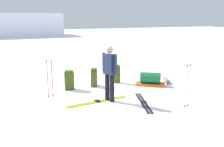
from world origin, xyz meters
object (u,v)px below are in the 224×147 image
(gear_sled, at_px, (150,79))
(ski_poles_planted_far, at_px, (50,77))
(skier_standing, at_px, (110,71))
(backpack_bright, at_px, (69,80))
(ski_pair_near, at_px, (143,102))
(backpack_small_spare, at_px, (115,74))
(sleeping_mat_rolled, at_px, (166,81))
(ski_poles_planted_near, at_px, (187,84))
(backpack_large_dark, at_px, (94,78))
(ski_pair_far, at_px, (97,102))

(gear_sled, bearing_deg, ski_poles_planted_far, -178.63)
(skier_standing, bearing_deg, backpack_bright, 117.08)
(backpack_bright, relative_size, ski_poles_planted_far, 0.56)
(ski_pair_near, height_order, ski_poles_planted_far, ski_poles_planted_far)
(backpack_small_spare, bearing_deg, sleeping_mat_rolled, -23.94)
(backpack_small_spare, relative_size, ski_poles_planted_far, 0.58)
(ski_pair_near, bearing_deg, backpack_bright, 127.79)
(backpack_bright, bearing_deg, ski_poles_planted_near, -49.44)
(backpack_bright, bearing_deg, ski_poles_planted_far, -138.32)
(skier_standing, distance_m, ski_pair_near, 1.40)
(sleeping_mat_rolled, bearing_deg, backpack_large_dark, 167.61)
(ski_pair_near, bearing_deg, ski_poles_planted_near, -43.08)
(ski_poles_planted_far, bearing_deg, backpack_large_dark, 24.18)
(ski_poles_planted_far, height_order, gear_sled, ski_poles_planted_far)
(backpack_large_dark, distance_m, backpack_small_spare, 0.96)
(skier_standing, relative_size, ski_poles_planted_far, 1.39)
(gear_sled, bearing_deg, ski_poles_planted_near, -96.81)
(ski_pair_near, relative_size, backpack_bright, 2.62)
(ski_pair_far, height_order, ski_poles_planted_far, ski_poles_planted_far)
(sleeping_mat_rolled, bearing_deg, ski_poles_planted_far, -177.92)
(ski_pair_near, xyz_separation_m, backpack_large_dark, (-0.79, 2.33, 0.31))
(gear_sled, height_order, sleeping_mat_rolled, gear_sled)
(ski_poles_planted_near, distance_m, ski_poles_planted_far, 4.16)
(ski_pair_far, distance_m, ski_poles_planted_far, 1.71)
(backpack_small_spare, distance_m, gear_sled, 1.38)
(ski_pair_near, relative_size, backpack_small_spare, 2.54)
(backpack_small_spare, height_order, ski_poles_planted_near, ski_poles_planted_near)
(gear_sled, bearing_deg, ski_pair_far, -156.75)
(ski_pair_near, distance_m, ski_poles_planted_far, 3.02)
(backpack_large_dark, xyz_separation_m, backpack_bright, (-0.95, -0.09, 0.01))
(ski_poles_planted_near, relative_size, sleeping_mat_rolled, 2.29)
(backpack_large_dark, xyz_separation_m, ski_poles_planted_near, (1.69, -3.17, 0.38))
(backpack_large_dark, height_order, gear_sled, backpack_large_dark)
(backpack_large_dark, distance_m, ski_poles_planted_near, 3.62)
(ski_pair_far, relative_size, ski_poles_planted_far, 1.64)
(backpack_large_dark, height_order, ski_poles_planted_near, ski_poles_planted_near)
(ski_poles_planted_near, height_order, gear_sled, ski_poles_planted_near)
(ski_pair_near, bearing_deg, ski_pair_far, 154.67)
(backpack_bright, distance_m, ski_poles_planted_far, 1.08)
(ski_poles_planted_near, bearing_deg, backpack_large_dark, 118.10)
(backpack_large_dark, height_order, ski_poles_planted_far, ski_poles_planted_far)
(skier_standing, height_order, ski_pair_near, skier_standing)
(ski_poles_planted_far, bearing_deg, ski_pair_near, -32.01)
(backpack_small_spare, distance_m, ski_poles_planted_far, 2.84)
(backpack_small_spare, xyz_separation_m, gear_sled, (1.05, -0.88, -0.12))
(ski_poles_planted_near, xyz_separation_m, ski_poles_planted_far, (-3.40, 2.41, -0.02))
(backpack_small_spare, bearing_deg, backpack_large_dark, -167.96)
(skier_standing, xyz_separation_m, sleeping_mat_rolled, (2.83, 1.17, -0.86))
(ski_pair_near, bearing_deg, gear_sled, 53.91)
(skier_standing, distance_m, backpack_large_dark, 1.89)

